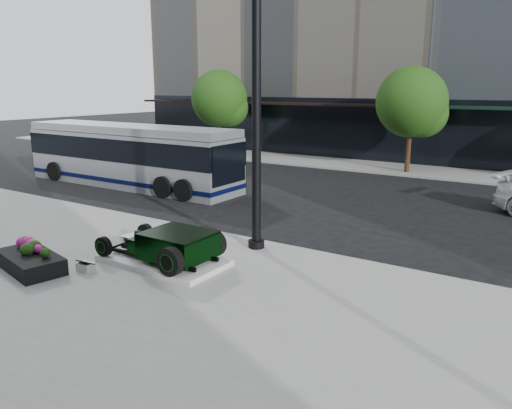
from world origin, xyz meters
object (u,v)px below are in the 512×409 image
Objects in this scene: lamppost at (256,109)px; flower_planter at (30,260)px; hot_rod at (172,245)px; transit_bus at (130,155)px.

lamppost is 3.75× the size of flower_planter.
flower_planter is at bearing -141.79° from hot_rod.
transit_bus is at bearing 124.79° from flower_planter.
transit_bus is (-9.72, 7.59, 0.79)m from hot_rod.
hot_rod is 4.38m from lamppost.
lamppost is 0.72× the size of transit_bus.
transit_bus is at bearing 154.61° from lamppost.
transit_bus reaches higher than hot_rod.
hot_rod is 3.67m from flower_planter.
hot_rod is at bearing 38.21° from flower_planter.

